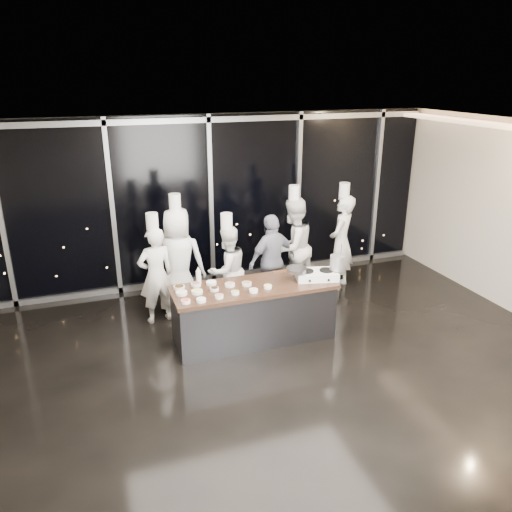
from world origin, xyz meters
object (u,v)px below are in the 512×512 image
at_px(demo_counter, 254,312).
at_px(chef_side, 341,241).
at_px(chef_right, 293,247).
at_px(frying_pan, 296,269).
at_px(stove, 316,275).
at_px(stock_pot, 337,263).
at_px(chef_center, 228,270).
at_px(chef_far_left, 156,274).
at_px(chef_left, 178,260).
at_px(guest, 272,261).

bearing_deg(demo_counter, chef_side, 31.68).
bearing_deg(chef_right, frying_pan, 44.38).
height_order(stove, chef_side, chef_side).
height_order(stock_pot, chef_side, chef_side).
bearing_deg(chef_center, stock_pot, 119.93).
relative_size(frying_pan, stock_pot, 2.63).
xyz_separation_m(chef_far_left, chef_left, (0.42, 0.26, 0.09)).
relative_size(chef_far_left, chef_center, 1.05).
bearing_deg(chef_side, frying_pan, -1.50).
relative_size(chef_far_left, chef_right, 0.90).
height_order(demo_counter, chef_far_left, chef_far_left).
bearing_deg(chef_right, chef_center, -9.66).
relative_size(stock_pot, chef_side, 0.11).
relative_size(chef_center, guest, 1.06).
bearing_deg(chef_center, chef_far_left, -23.06).
bearing_deg(guest, stock_pot, 98.86).
bearing_deg(frying_pan, chef_far_left, 163.95).
bearing_deg(stock_pot, frying_pan, 167.82).
relative_size(stock_pot, guest, 0.13).
height_order(chef_far_left, chef_center, chef_far_left).
height_order(stove, guest, guest).
bearing_deg(frying_pan, stove, 2.36).
distance_m(stove, guest, 1.18).
bearing_deg(chef_side, chef_right, -45.28).
relative_size(demo_counter, guest, 1.49).
distance_m(demo_counter, chef_left, 1.68).
height_order(frying_pan, chef_right, chef_right).
bearing_deg(demo_counter, frying_pan, -0.41).
height_order(stove, chef_right, chef_right).
height_order(frying_pan, guest, guest).
xyz_separation_m(stock_pot, guest, (-0.60, 1.20, -0.32)).
bearing_deg(chef_far_left, stock_pot, 143.30).
bearing_deg(demo_counter, guest, 56.51).
xyz_separation_m(chef_right, chef_side, (0.97, -0.03, 0.00)).
xyz_separation_m(stove, chef_left, (-1.88, 1.42, -0.04)).
distance_m(stove, chef_far_left, 2.58).
height_order(stove, stock_pot, stock_pot).
bearing_deg(stove, chef_right, 94.36).
distance_m(stock_pot, guest, 1.38).
height_order(demo_counter, guest, guest).
height_order(guest, chef_side, chef_side).
relative_size(chef_left, chef_side, 1.02).
xyz_separation_m(chef_left, chef_side, (3.08, -0.00, -0.01)).
bearing_deg(chef_side, chef_center, -35.62).
distance_m(chef_far_left, chef_right, 2.54).
relative_size(chef_left, chef_right, 1.01).
bearing_deg(chef_side, stock_pot, 15.78).
bearing_deg(guest, chef_center, -16.21).
bearing_deg(stove, chef_side, 63.09).
xyz_separation_m(demo_counter, frying_pan, (0.68, -0.00, 0.61)).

